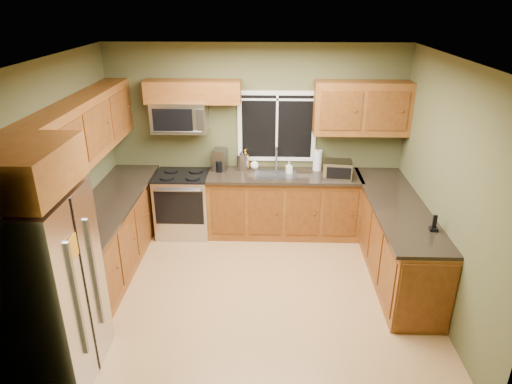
# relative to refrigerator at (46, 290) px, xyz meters

# --- Properties ---
(floor) EXTENTS (4.20, 4.20, 0.00)m
(floor) POSITION_rel_refrigerator_xyz_m (1.74, 1.30, -0.90)
(floor) COLOR #A77A49
(floor) RESTS_ON ground
(ceiling) EXTENTS (4.20, 4.20, 0.00)m
(ceiling) POSITION_rel_refrigerator_xyz_m (1.74, 1.30, 1.80)
(ceiling) COLOR white
(ceiling) RESTS_ON back_wall
(back_wall) EXTENTS (4.20, 0.00, 4.20)m
(back_wall) POSITION_rel_refrigerator_xyz_m (1.74, 3.10, 0.45)
(back_wall) COLOR #4D4F2D
(back_wall) RESTS_ON ground
(front_wall) EXTENTS (4.20, 0.00, 4.20)m
(front_wall) POSITION_rel_refrigerator_xyz_m (1.74, -0.50, 0.45)
(front_wall) COLOR #4D4F2D
(front_wall) RESTS_ON ground
(left_wall) EXTENTS (0.00, 3.60, 3.60)m
(left_wall) POSITION_rel_refrigerator_xyz_m (-0.36, 1.30, 0.45)
(left_wall) COLOR #4D4F2D
(left_wall) RESTS_ON ground
(right_wall) EXTENTS (0.00, 3.60, 3.60)m
(right_wall) POSITION_rel_refrigerator_xyz_m (3.84, 1.30, 0.45)
(right_wall) COLOR #4D4F2D
(right_wall) RESTS_ON ground
(window) EXTENTS (1.12, 0.03, 1.02)m
(window) POSITION_rel_refrigerator_xyz_m (2.04, 3.08, 0.65)
(window) COLOR white
(window) RESTS_ON back_wall
(base_cabinets_left) EXTENTS (0.60, 2.65, 0.90)m
(base_cabinets_left) POSITION_rel_refrigerator_xyz_m (-0.06, 1.78, -0.45)
(base_cabinets_left) COLOR brown
(base_cabinets_left) RESTS_ON ground
(countertop_left) EXTENTS (0.65, 2.65, 0.04)m
(countertop_left) POSITION_rel_refrigerator_xyz_m (-0.04, 1.78, 0.02)
(countertop_left) COLOR black
(countertop_left) RESTS_ON base_cabinets_left
(base_cabinets_back) EXTENTS (2.17, 0.60, 0.90)m
(base_cabinets_back) POSITION_rel_refrigerator_xyz_m (2.15, 2.80, -0.45)
(base_cabinets_back) COLOR brown
(base_cabinets_back) RESTS_ON ground
(countertop_back) EXTENTS (2.17, 0.65, 0.04)m
(countertop_back) POSITION_rel_refrigerator_xyz_m (2.15, 2.78, 0.02)
(countertop_back) COLOR black
(countertop_back) RESTS_ON base_cabinets_back
(base_cabinets_peninsula) EXTENTS (0.60, 2.52, 0.90)m
(base_cabinets_peninsula) POSITION_rel_refrigerator_xyz_m (3.54, 1.84, -0.45)
(base_cabinets_peninsula) COLOR brown
(base_cabinets_peninsula) RESTS_ON ground
(countertop_peninsula) EXTENTS (0.65, 2.50, 0.04)m
(countertop_peninsula) POSITION_rel_refrigerator_xyz_m (3.51, 1.85, 0.02)
(countertop_peninsula) COLOR black
(countertop_peninsula) RESTS_ON base_cabinets_peninsula
(upper_cabinets_left) EXTENTS (0.33, 2.65, 0.72)m
(upper_cabinets_left) POSITION_rel_refrigerator_xyz_m (-0.20, 1.78, 0.96)
(upper_cabinets_left) COLOR brown
(upper_cabinets_left) RESTS_ON left_wall
(upper_cabinets_back_left) EXTENTS (1.30, 0.33, 0.30)m
(upper_cabinets_back_left) POSITION_rel_refrigerator_xyz_m (0.89, 2.94, 1.17)
(upper_cabinets_back_left) COLOR brown
(upper_cabinets_back_left) RESTS_ON back_wall
(upper_cabinets_back_right) EXTENTS (1.30, 0.33, 0.72)m
(upper_cabinets_back_right) POSITION_rel_refrigerator_xyz_m (3.19, 2.94, 0.96)
(upper_cabinets_back_right) COLOR brown
(upper_cabinets_back_right) RESTS_ON back_wall
(upper_cabinet_over_fridge) EXTENTS (0.72, 0.90, 0.38)m
(upper_cabinet_over_fridge) POSITION_rel_refrigerator_xyz_m (-0.00, 0.00, 1.13)
(upper_cabinet_over_fridge) COLOR brown
(upper_cabinet_over_fridge) RESTS_ON left_wall
(refrigerator) EXTENTS (0.74, 0.90, 1.80)m
(refrigerator) POSITION_rel_refrigerator_xyz_m (0.00, 0.00, 0.00)
(refrigerator) COLOR #B7B7BC
(refrigerator) RESTS_ON ground
(range) EXTENTS (0.76, 0.69, 0.94)m
(range) POSITION_rel_refrigerator_xyz_m (0.69, 2.77, -0.43)
(range) COLOR #B7B7BC
(range) RESTS_ON ground
(microwave) EXTENTS (0.76, 0.41, 0.42)m
(microwave) POSITION_rel_refrigerator_xyz_m (0.69, 2.91, 0.83)
(microwave) COLOR #B7B7BC
(microwave) RESTS_ON back_wall
(sink) EXTENTS (0.60, 0.42, 0.36)m
(sink) POSITION_rel_refrigerator_xyz_m (2.04, 2.79, 0.05)
(sink) COLOR slate
(sink) RESTS_ON countertop_back
(toaster_oven) EXTENTS (0.42, 0.34, 0.24)m
(toaster_oven) POSITION_rel_refrigerator_xyz_m (2.88, 2.68, 0.16)
(toaster_oven) COLOR #B7B7BC
(toaster_oven) RESTS_ON countertop_back
(coffee_maker) EXTENTS (0.21, 0.27, 0.31)m
(coffee_maker) POSITION_rel_refrigerator_xyz_m (1.22, 2.94, 0.18)
(coffee_maker) COLOR slate
(coffee_maker) RESTS_ON countertop_back
(kettle) EXTENTS (0.19, 0.19, 0.29)m
(kettle) POSITION_rel_refrigerator_xyz_m (1.55, 2.95, 0.17)
(kettle) COLOR #B7B7BC
(kettle) RESTS_ON countertop_back
(paper_towel_roll) EXTENTS (0.17, 0.17, 0.33)m
(paper_towel_roll) POSITION_rel_refrigerator_xyz_m (2.63, 2.98, 0.19)
(paper_towel_roll) COLOR white
(paper_towel_roll) RESTS_ON countertop_back
(soap_bottle_a) EXTENTS (0.13, 0.13, 0.29)m
(soap_bottle_a) POSITION_rel_refrigerator_xyz_m (1.59, 3.00, 0.18)
(soap_bottle_a) COLOR #C87A12
(soap_bottle_a) RESTS_ON countertop_back
(soap_bottle_b) EXTENTS (0.10, 0.10, 0.17)m
(soap_bottle_b) POSITION_rel_refrigerator_xyz_m (2.22, 2.83, 0.12)
(soap_bottle_b) COLOR white
(soap_bottle_b) RESTS_ON countertop_back
(soap_bottle_c) EXTENTS (0.15, 0.15, 0.15)m
(soap_bottle_c) POSITION_rel_refrigerator_xyz_m (1.72, 3.00, 0.12)
(soap_bottle_c) COLOR white
(soap_bottle_c) RESTS_ON countertop_back
(cordless_phone) EXTENTS (0.09, 0.09, 0.18)m
(cordless_phone) POSITION_rel_refrigerator_xyz_m (3.72, 1.15, 0.10)
(cordless_phone) COLOR black
(cordless_phone) RESTS_ON countertop_peninsula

